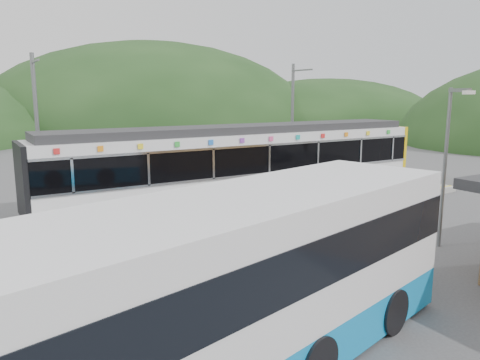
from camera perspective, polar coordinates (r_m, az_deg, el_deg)
ground at (r=17.67m, az=5.09°, el=-6.89°), size 120.00×120.00×0.00m
hills at (r=25.42m, az=9.31°, el=-1.65°), size 146.00×149.00×26.00m
platform at (r=20.28m, az=-0.44°, el=-4.14°), size 26.00×3.20×0.30m
yellow_line at (r=19.17m, az=1.56°, el=-4.53°), size 26.00×0.10×0.01m
train at (r=23.22m, az=0.51°, el=2.52°), size 20.44×3.01×3.74m
catenary_mast_west at (r=22.40m, az=-23.43°, el=5.47°), size 0.18×1.80×7.00m
catenary_mast_east at (r=27.98m, az=6.43°, el=7.05°), size 0.18×1.80×7.00m
bus at (r=8.35m, az=-4.60°, el=-15.00°), size 12.88×5.83×3.42m
lamp_post at (r=17.23m, az=24.12°, el=2.95°), size 0.39×1.01×5.46m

